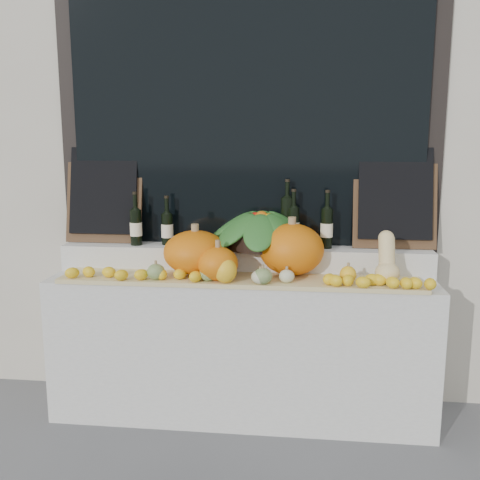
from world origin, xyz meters
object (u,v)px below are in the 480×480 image
pumpkin_right (292,249)px  butternut_squash (387,261)px  pumpkin_left (195,252)px  wine_bottle_tall (287,221)px  produce_bowl (262,229)px

pumpkin_right → butternut_squash: (0.53, -0.12, -0.03)m
pumpkin_left → wine_bottle_tall: wine_bottle_tall is taller
pumpkin_left → pumpkin_right: pumpkin_right is taller
wine_bottle_tall → produce_bowl: bearing=-163.9°
pumpkin_left → butternut_squash: (1.11, -0.07, -0.01)m
pumpkin_right → butternut_squash: pumpkin_right is taller
pumpkin_left → produce_bowl: 0.44m
pumpkin_right → pumpkin_left: bearing=-175.3°
pumpkin_right → wine_bottle_tall: wine_bottle_tall is taller
pumpkin_left → wine_bottle_tall: 0.61m
pumpkin_left → wine_bottle_tall: bearing=23.6°
pumpkin_right → butternut_squash: 0.55m
pumpkin_left → wine_bottle_tall: size_ratio=0.91×
produce_bowl → wine_bottle_tall: wine_bottle_tall is taller
pumpkin_left → pumpkin_right: 0.57m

